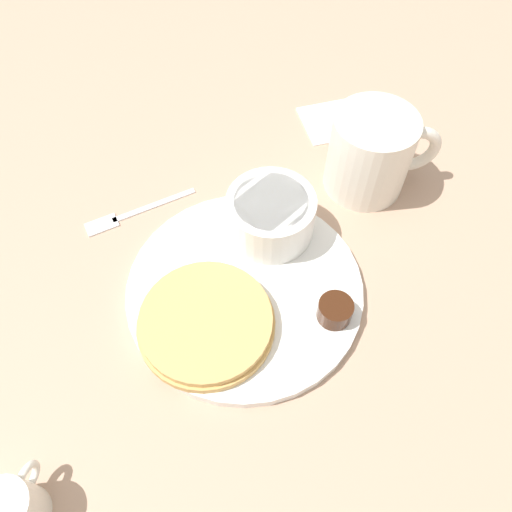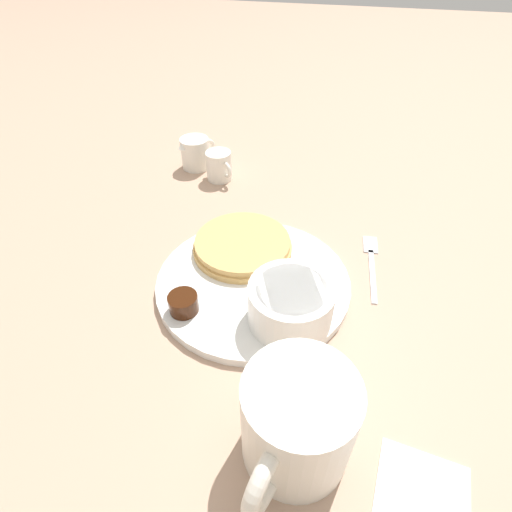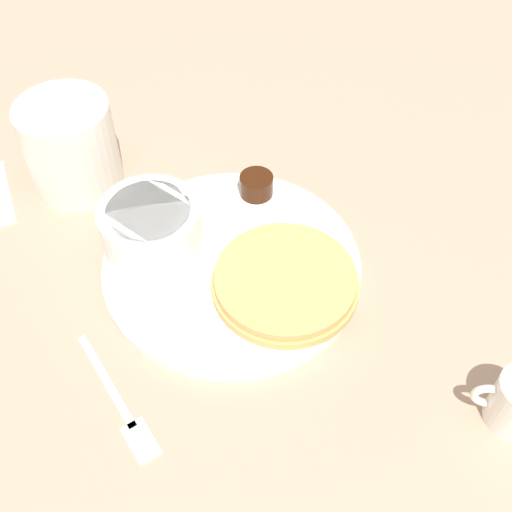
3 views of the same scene
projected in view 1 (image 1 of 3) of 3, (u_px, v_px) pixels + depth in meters
name	position (u px, v px, depth m)	size (l,w,h in m)	color
ground_plane	(245.00, 292.00, 0.53)	(4.00, 4.00, 0.00)	tan
plate	(245.00, 289.00, 0.53)	(0.25, 0.25, 0.01)	white
pancake_stack	(206.00, 323.00, 0.49)	(0.14, 0.14, 0.02)	tan
bowl	(271.00, 214.00, 0.54)	(0.10, 0.10, 0.05)	white
syrup_cup	(335.00, 311.00, 0.49)	(0.04, 0.04, 0.02)	#38190A
butter_ramekin	(285.00, 218.00, 0.55)	(0.05, 0.05, 0.05)	white
coffee_mug	(372.00, 153.00, 0.57)	(0.13, 0.10, 0.10)	silver
creamer_pitcher_near	(13.00, 509.00, 0.39)	(0.05, 0.05, 0.05)	white
fork	(128.00, 214.00, 0.59)	(0.14, 0.02, 0.00)	silver
napkin	(340.00, 119.00, 0.68)	(0.11, 0.09, 0.00)	white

